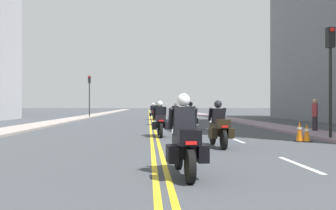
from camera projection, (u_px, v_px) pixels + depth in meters
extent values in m
plane|color=#40444A|center=(150.00, 116.00, 48.11)|extent=(264.00, 264.00, 0.00)
cube|color=#A19690|center=(93.00, 115.00, 47.69)|extent=(2.15, 144.00, 0.12)
cube|color=gray|center=(206.00, 115.00, 48.53)|extent=(2.15, 144.00, 0.12)
cube|color=yellow|center=(149.00, 116.00, 48.10)|extent=(0.12, 132.00, 0.01)
cube|color=yellow|center=(151.00, 116.00, 48.12)|extent=(0.12, 132.00, 0.01)
cube|color=silver|center=(299.00, 165.00, 8.35)|extent=(0.14, 2.40, 0.01)
cube|color=silver|center=(236.00, 140.00, 14.34)|extent=(0.14, 2.40, 0.01)
cube|color=silver|center=(210.00, 130.00, 20.33)|extent=(0.14, 2.40, 0.01)
cube|color=silver|center=(196.00, 124.00, 26.32)|extent=(0.14, 2.40, 0.01)
cube|color=silver|center=(187.00, 121.00, 32.32)|extent=(0.14, 2.40, 0.01)
cube|color=silver|center=(181.00, 118.00, 38.31)|extent=(0.14, 2.40, 0.01)
cube|color=silver|center=(177.00, 117.00, 44.30)|extent=(0.14, 2.40, 0.01)
cube|color=silver|center=(173.00, 115.00, 50.29)|extent=(0.14, 2.40, 0.01)
cube|color=silver|center=(171.00, 114.00, 56.28)|extent=(0.14, 2.40, 0.01)
cylinder|color=black|center=(178.00, 154.00, 7.83)|extent=(0.16, 0.64, 0.63)
cylinder|color=black|center=(190.00, 166.00, 6.34)|extent=(0.16, 0.64, 0.63)
cube|color=silver|center=(178.00, 139.00, 7.83)|extent=(0.16, 0.33, 0.04)
cube|color=black|center=(183.00, 145.00, 7.09)|extent=(0.38, 1.16, 0.40)
cube|color=black|center=(189.00, 137.00, 6.41)|extent=(0.42, 0.38, 0.28)
cube|color=red|center=(191.00, 143.00, 6.23)|extent=(0.20, 0.04, 0.06)
cube|color=black|center=(172.00, 154.00, 6.61)|extent=(0.22, 0.45, 0.32)
cube|color=black|center=(202.00, 153.00, 6.67)|extent=(0.22, 0.45, 0.32)
cube|color=#B2C1CC|center=(180.00, 125.00, 7.56)|extent=(0.37, 0.14, 0.36)
cube|color=black|center=(184.00, 121.00, 7.04)|extent=(0.41, 0.28, 0.57)
cylinder|color=black|center=(171.00, 118.00, 7.16)|extent=(0.12, 0.29, 0.45)
cylinder|color=black|center=(194.00, 118.00, 7.21)|extent=(0.12, 0.29, 0.45)
sphere|color=white|center=(184.00, 100.00, 7.07)|extent=(0.26, 0.26, 0.26)
cylinder|color=black|center=(213.00, 136.00, 12.70)|extent=(0.14, 0.63, 0.62)
cylinder|color=black|center=(224.00, 140.00, 11.19)|extent=(0.14, 0.63, 0.62)
cube|color=silver|center=(213.00, 126.00, 12.70)|extent=(0.16, 0.33, 0.04)
cube|color=black|center=(218.00, 129.00, 11.95)|extent=(0.38, 1.17, 0.40)
cube|color=black|center=(223.00, 124.00, 11.27)|extent=(0.42, 0.38, 0.28)
cube|color=red|center=(225.00, 127.00, 11.08)|extent=(0.20, 0.04, 0.06)
cube|color=black|center=(213.00, 133.00, 11.46)|extent=(0.22, 0.45, 0.32)
cube|color=black|center=(230.00, 133.00, 11.52)|extent=(0.22, 0.45, 0.32)
cube|color=#B2C1CC|center=(214.00, 117.00, 12.43)|extent=(0.37, 0.14, 0.36)
cube|color=black|center=(218.00, 116.00, 11.90)|extent=(0.41, 0.28, 0.50)
cylinder|color=black|center=(210.00, 114.00, 12.02)|extent=(0.11, 0.29, 0.45)
cylinder|color=black|center=(224.00, 114.00, 12.07)|extent=(0.11, 0.29, 0.45)
sphere|color=black|center=(218.00, 104.00, 11.93)|extent=(0.26, 0.26, 0.26)
cylinder|color=black|center=(159.00, 128.00, 16.73)|extent=(0.13, 0.66, 0.65)
cylinder|color=black|center=(161.00, 130.00, 15.22)|extent=(0.13, 0.66, 0.65)
cube|color=silver|center=(159.00, 121.00, 16.73)|extent=(0.15, 0.32, 0.04)
cube|color=black|center=(160.00, 123.00, 15.98)|extent=(0.36, 1.16, 0.40)
cube|color=black|center=(161.00, 119.00, 15.30)|extent=(0.41, 0.37, 0.28)
cube|color=red|center=(161.00, 121.00, 15.11)|extent=(0.20, 0.04, 0.06)
cube|color=black|center=(154.00, 126.00, 15.50)|extent=(0.21, 0.45, 0.32)
cube|color=black|center=(167.00, 126.00, 15.55)|extent=(0.21, 0.45, 0.32)
cube|color=#B2C1CC|center=(159.00, 114.00, 16.46)|extent=(0.36, 0.13, 0.36)
cube|color=black|center=(160.00, 113.00, 15.93)|extent=(0.41, 0.27, 0.52)
cylinder|color=black|center=(154.00, 111.00, 16.06)|extent=(0.11, 0.28, 0.45)
cylinder|color=black|center=(165.00, 111.00, 16.10)|extent=(0.11, 0.28, 0.45)
sphere|color=white|center=(160.00, 104.00, 15.96)|extent=(0.26, 0.26, 0.26)
cylinder|color=black|center=(189.00, 123.00, 21.46)|extent=(0.14, 0.67, 0.67)
cylinder|color=black|center=(192.00, 124.00, 19.84)|extent=(0.14, 0.67, 0.67)
cube|color=silver|center=(189.00, 117.00, 21.46)|extent=(0.15, 0.33, 0.04)
cube|color=black|center=(190.00, 119.00, 20.65)|extent=(0.37, 1.24, 0.40)
cube|color=black|center=(191.00, 115.00, 19.93)|extent=(0.41, 0.38, 0.28)
cube|color=red|center=(192.00, 117.00, 19.74)|extent=(0.20, 0.04, 0.06)
cube|color=black|center=(186.00, 121.00, 20.16)|extent=(0.22, 0.45, 0.32)
cube|color=black|center=(196.00, 121.00, 20.17)|extent=(0.22, 0.45, 0.32)
cube|color=#B2C1CC|center=(190.00, 112.00, 21.17)|extent=(0.36, 0.14, 0.36)
cube|color=black|center=(191.00, 111.00, 20.60)|extent=(0.41, 0.28, 0.52)
cylinder|color=black|center=(186.00, 110.00, 20.75)|extent=(0.11, 0.28, 0.45)
cylinder|color=black|center=(194.00, 110.00, 20.76)|extent=(0.11, 0.28, 0.45)
sphere|color=black|center=(190.00, 104.00, 20.63)|extent=(0.26, 0.26, 0.26)
cylinder|color=black|center=(159.00, 120.00, 26.54)|extent=(0.14, 0.68, 0.67)
cylinder|color=black|center=(158.00, 120.00, 24.95)|extent=(0.14, 0.68, 0.67)
cube|color=silver|center=(159.00, 115.00, 26.54)|extent=(0.16, 0.33, 0.04)
cube|color=black|center=(158.00, 116.00, 25.75)|extent=(0.38, 1.22, 0.40)
cube|color=black|center=(158.00, 113.00, 25.03)|extent=(0.42, 0.38, 0.28)
cube|color=red|center=(158.00, 114.00, 24.84)|extent=(0.20, 0.04, 0.06)
cube|color=black|center=(154.00, 118.00, 25.27)|extent=(0.22, 0.45, 0.32)
cube|color=black|center=(162.00, 118.00, 25.27)|extent=(0.22, 0.45, 0.32)
cube|color=#B2C1CC|center=(158.00, 111.00, 26.25)|extent=(0.37, 0.14, 0.36)
cube|color=black|center=(158.00, 109.00, 25.70)|extent=(0.41, 0.28, 0.59)
cylinder|color=black|center=(155.00, 109.00, 25.85)|extent=(0.11, 0.29, 0.45)
cylinder|color=black|center=(162.00, 109.00, 25.85)|extent=(0.11, 0.29, 0.45)
sphere|color=black|center=(158.00, 103.00, 25.73)|extent=(0.26, 0.26, 0.26)
cylinder|color=black|center=(175.00, 117.00, 31.46)|extent=(0.13, 0.65, 0.64)
cylinder|color=black|center=(176.00, 118.00, 29.82)|extent=(0.13, 0.65, 0.64)
cube|color=silver|center=(175.00, 114.00, 31.46)|extent=(0.15, 0.33, 0.04)
cube|color=black|center=(175.00, 115.00, 30.64)|extent=(0.37, 1.26, 0.40)
cube|color=black|center=(176.00, 112.00, 29.91)|extent=(0.42, 0.38, 0.28)
cube|color=red|center=(176.00, 113.00, 29.72)|extent=(0.20, 0.04, 0.06)
cube|color=black|center=(172.00, 116.00, 30.15)|extent=(0.22, 0.45, 0.32)
cube|color=black|center=(179.00, 116.00, 30.15)|extent=(0.22, 0.45, 0.32)
cube|color=#B2C1CC|center=(175.00, 110.00, 31.17)|extent=(0.36, 0.14, 0.36)
cube|color=black|center=(175.00, 109.00, 30.59)|extent=(0.41, 0.28, 0.54)
cylinder|color=black|center=(172.00, 109.00, 30.74)|extent=(0.11, 0.28, 0.45)
cylinder|color=black|center=(178.00, 109.00, 30.75)|extent=(0.11, 0.28, 0.45)
sphere|color=white|center=(175.00, 104.00, 30.62)|extent=(0.26, 0.26, 0.26)
cylinder|color=black|center=(153.00, 116.00, 35.63)|extent=(0.12, 0.68, 0.68)
cylinder|color=black|center=(153.00, 116.00, 34.10)|extent=(0.12, 0.68, 0.68)
cube|color=silver|center=(153.00, 112.00, 35.63)|extent=(0.14, 0.32, 0.04)
cube|color=black|center=(153.00, 113.00, 34.86)|extent=(0.33, 1.17, 0.40)
cube|color=black|center=(153.00, 111.00, 34.17)|extent=(0.40, 0.36, 0.28)
cube|color=red|center=(153.00, 112.00, 33.98)|extent=(0.20, 0.03, 0.06)
cube|color=black|center=(150.00, 114.00, 34.39)|extent=(0.21, 0.44, 0.32)
cube|color=black|center=(156.00, 114.00, 34.42)|extent=(0.21, 0.44, 0.32)
cube|color=#B2C1CC|center=(153.00, 109.00, 35.35)|extent=(0.36, 0.13, 0.36)
cube|color=black|center=(153.00, 108.00, 34.81)|extent=(0.40, 0.26, 0.55)
cylinder|color=black|center=(151.00, 108.00, 34.95)|extent=(0.10, 0.28, 0.45)
cylinder|color=black|center=(156.00, 108.00, 34.97)|extent=(0.10, 0.28, 0.45)
sphere|color=white|center=(153.00, 104.00, 34.84)|extent=(0.26, 0.26, 0.26)
cube|color=black|center=(307.00, 142.00, 13.56)|extent=(0.33, 0.33, 0.03)
cone|color=orange|center=(307.00, 132.00, 13.56)|extent=(0.27, 0.27, 0.69)
cylinder|color=white|center=(307.00, 130.00, 13.56)|extent=(0.18, 0.18, 0.08)
cube|color=black|center=(300.00, 141.00, 13.65)|extent=(0.33, 0.33, 0.03)
cone|color=orange|center=(300.00, 131.00, 13.65)|extent=(0.27, 0.27, 0.78)
cylinder|color=white|center=(300.00, 128.00, 13.65)|extent=(0.18, 0.18, 0.08)
cylinder|color=black|center=(330.00, 93.00, 14.13)|extent=(0.12, 0.12, 3.74)
cube|color=black|center=(330.00, 37.00, 14.14)|extent=(0.28, 0.28, 0.80)
sphere|color=red|center=(332.00, 30.00, 13.99)|extent=(0.18, 0.18, 0.18)
cylinder|color=black|center=(89.00, 100.00, 40.52)|extent=(0.12, 0.12, 4.00)
cube|color=black|center=(89.00, 79.00, 40.52)|extent=(0.28, 0.28, 0.80)
sphere|color=red|center=(89.00, 77.00, 40.37)|extent=(0.18, 0.18, 0.18)
cube|color=#2B232D|center=(315.00, 125.00, 18.03)|extent=(0.33, 0.34, 0.83)
cube|color=#9E343C|center=(315.00, 110.00, 18.03)|extent=(0.39, 0.42, 0.66)
sphere|color=tan|center=(315.00, 101.00, 18.03)|extent=(0.22, 0.22, 0.22)
cube|color=#2B6894|center=(316.00, 114.00, 18.21)|extent=(0.18, 0.19, 0.24)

